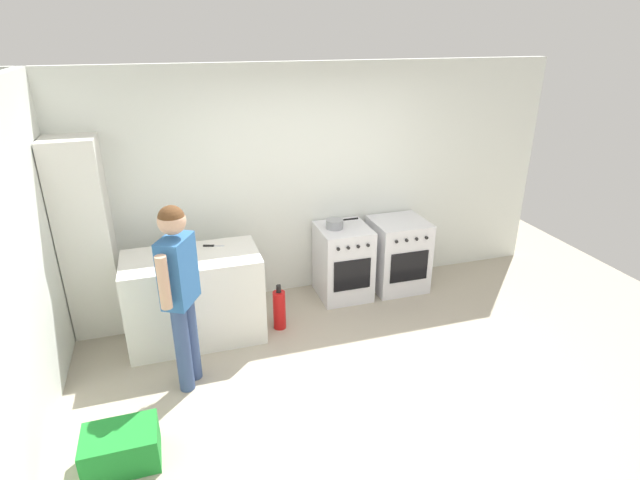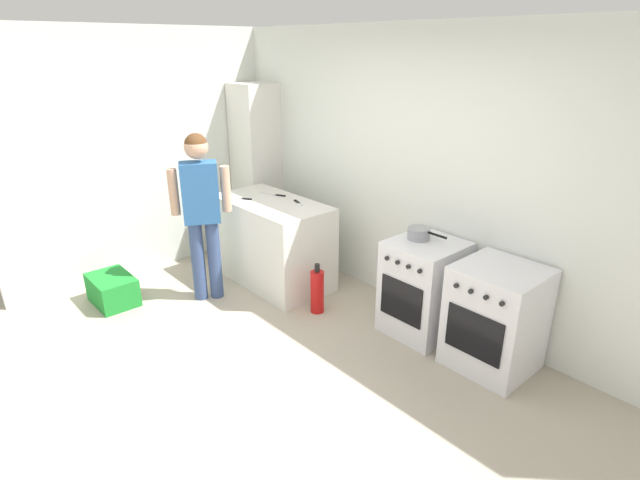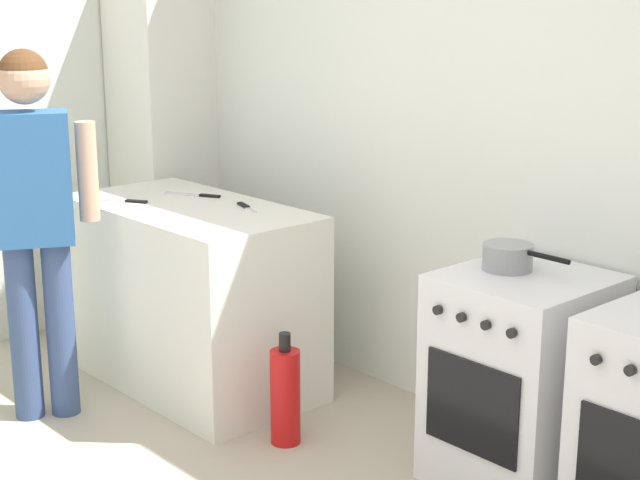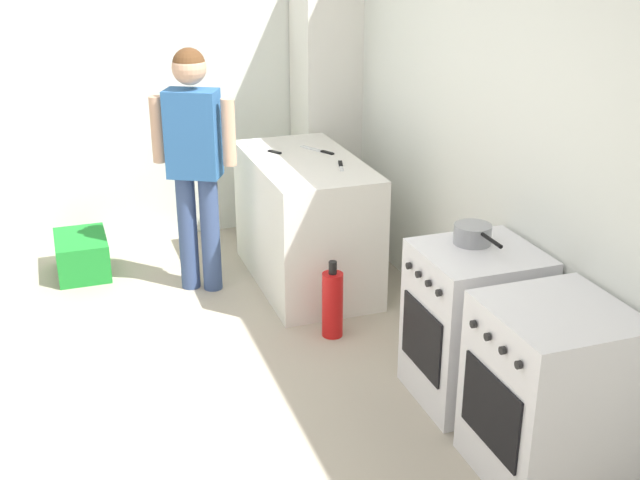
% 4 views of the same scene
% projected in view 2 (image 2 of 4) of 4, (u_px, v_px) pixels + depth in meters
% --- Properties ---
extents(ground_plane, '(8.00, 8.00, 0.00)m').
position_uv_depth(ground_plane, '(254.00, 385.00, 3.79)').
color(ground_plane, '#ADA38E').
extents(back_wall, '(6.00, 0.10, 2.60)m').
position_uv_depth(back_wall, '(425.00, 176.00, 4.52)').
color(back_wall, silver).
rests_on(back_wall, ground).
extents(side_wall_left, '(0.10, 3.10, 2.60)m').
position_uv_depth(side_wall_left, '(141.00, 155.00, 5.37)').
color(side_wall_left, silver).
rests_on(side_wall_left, ground).
extents(counter_unit, '(1.30, 0.70, 0.90)m').
position_uv_depth(counter_unit, '(273.00, 242.00, 5.31)').
color(counter_unit, silver).
rests_on(counter_unit, ground).
extents(oven_left, '(0.57, 0.62, 0.85)m').
position_uv_depth(oven_left, '(424.00, 287.00, 4.36)').
color(oven_left, silver).
rests_on(oven_left, ground).
extents(oven_right, '(0.62, 0.62, 0.85)m').
position_uv_depth(oven_right, '(496.00, 318.00, 3.88)').
color(oven_right, silver).
rests_on(oven_right, ground).
extents(pot, '(0.38, 0.20, 0.10)m').
position_uv_depth(pot, '(419.00, 233.00, 4.27)').
color(pot, gray).
rests_on(pot, oven_left).
extents(knife_paring, '(0.21, 0.08, 0.01)m').
position_uv_depth(knife_paring, '(298.00, 202.00, 5.09)').
color(knife_paring, silver).
rests_on(knife_paring, counter_unit).
extents(knife_bread, '(0.32, 0.20, 0.01)m').
position_uv_depth(knife_bread, '(238.00, 198.00, 5.23)').
color(knife_bread, silver).
rests_on(knife_bread, counter_unit).
extents(knife_chef, '(0.29, 0.17, 0.01)m').
position_uv_depth(knife_chef, '(273.00, 195.00, 5.35)').
color(knife_chef, silver).
rests_on(knife_chef, counter_unit).
extents(person, '(0.34, 0.51, 1.66)m').
position_uv_depth(person, '(201.00, 203.00, 4.74)').
color(person, '#384C7A').
rests_on(person, ground).
extents(fire_extinguisher, '(0.13, 0.13, 0.50)m').
position_uv_depth(fire_extinguisher, '(317.00, 291.00, 4.75)').
color(fire_extinguisher, red).
rests_on(fire_extinguisher, ground).
extents(recycling_crate_lower, '(0.52, 0.36, 0.28)m').
position_uv_depth(recycling_crate_lower, '(113.00, 290.00, 4.95)').
color(recycling_crate_lower, '#1E842D').
rests_on(recycling_crate_lower, ground).
extents(larder_cabinet, '(0.48, 0.44, 2.00)m').
position_uv_depth(larder_cabinet, '(256.00, 169.00, 6.06)').
color(larder_cabinet, silver).
rests_on(larder_cabinet, ground).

